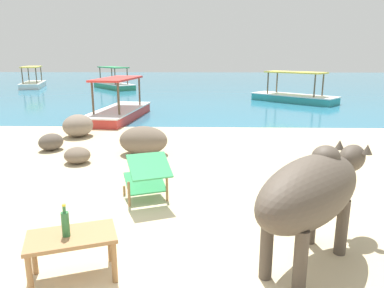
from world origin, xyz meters
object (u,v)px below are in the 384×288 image
Objects in this scene: low_bench_table at (72,242)px; boat_green at (114,84)px; bottle at (65,223)px; boat_teal at (294,96)px; boat_white at (33,83)px; deck_chair_far at (147,175)px; cow at (313,190)px; boat_red at (119,110)px.

low_bench_table is 0.24× the size of boat_green.
boat_green is (-4.19, 18.99, -0.29)m from bottle.
boat_teal is at bearing -161.33° from boat_green.
boat_white is at bearing 44.74° from boat_green.
boat_teal is (5.11, 12.86, -0.29)m from bottle.
deck_chair_far reaches higher than low_bench_table.
boat_teal is (5.08, 12.85, -0.10)m from low_bench_table.
boat_green reaches higher than low_bench_table.
boat_green is at bearing 66.24° from boat_white.
bottle reaches higher than low_bench_table.
low_bench_table is 0.25× the size of boat_teal.
boat_white reaches higher than low_bench_table.
cow is 2.22m from low_bench_table.
boat_teal reaches higher than cow.
low_bench_table is 13.81m from boat_teal.
boat_green and boat_red have the same top height.
boat_green is (-4.23, 18.97, -0.10)m from low_bench_table.
boat_red is at bearing 66.23° from cow.
boat_teal reaches higher than bottle.
deck_chair_far is (0.41, 1.72, 0.03)m from low_bench_table.
low_bench_table is 21.81m from boat_white.
deck_chair_far is at bearing 75.85° from bottle.
bottle is 19.45m from boat_green.
low_bench_table is 1.77m from deck_chair_far.
boat_teal and boat_white have the same top height.
boat_white is at bearing 95.83° from low_bench_table.
low_bench_table is at bearing 110.11° from boat_teal.
low_bench_table is (-2.17, -0.31, -0.39)m from cow.
low_bench_table is at bearing -163.90° from boat_red.
boat_green is (-9.30, 6.12, 0.00)m from boat_teal.
boat_red reaches higher than bottle.
bottle is at bearing 154.47° from boat_green.
boat_red is (-1.91, 6.69, -0.13)m from deck_chair_far.
boat_white reaches higher than deck_chair_far.
boat_red is (2.72, -10.55, 0.00)m from boat_green.
boat_white is 1.02× the size of boat_red.
bottle is 0.08× the size of boat_green.
boat_green is 0.96× the size of boat_red.
boat_green reaches higher than cow.
cow is at bearing -149.68° from boat_red.
low_bench_table is 8.55m from boat_red.
boat_red is at bearing 99.92° from bottle.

